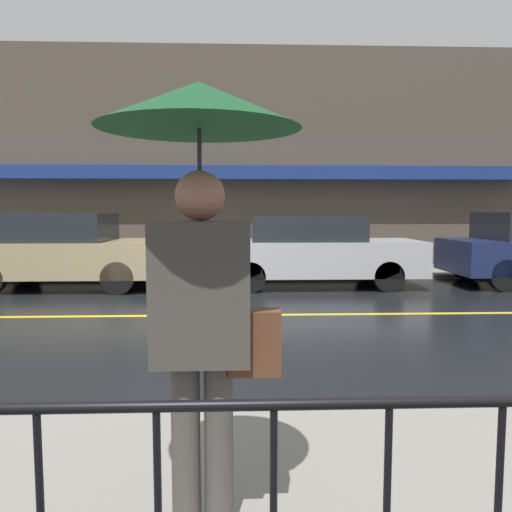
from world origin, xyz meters
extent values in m
plane|color=black|center=(0.00, 0.00, 0.00)|extent=(80.00, 80.00, 0.00)
cube|color=gray|center=(0.00, 4.92, 0.06)|extent=(28.00, 2.14, 0.11)
cube|color=gold|center=(0.00, 0.00, 0.00)|extent=(25.20, 0.12, 0.01)
cube|color=#4C4238|center=(0.00, 6.14, 2.99)|extent=(28.00, 0.30, 5.98)
cube|color=navy|center=(0.00, 5.72, 2.60)|extent=(16.80, 0.55, 0.35)
cylinder|color=#4C4742|center=(0.53, -5.35, 0.52)|extent=(0.13, 0.13, 0.82)
cylinder|color=#4C4742|center=(0.69, -5.35, 0.52)|extent=(0.13, 0.13, 0.82)
cube|color=#47423D|center=(0.61, -5.35, 1.25)|extent=(0.44, 0.27, 0.65)
sphere|color=#B5725C|center=(0.61, -5.35, 1.69)|extent=(0.22, 0.22, 0.22)
cylinder|color=#262628|center=(0.61, -5.35, 1.61)|extent=(0.02, 0.02, 0.73)
cone|color=#144723|center=(0.61, -5.35, 2.08)|extent=(0.91, 0.91, 0.20)
cube|color=brown|center=(0.85, -5.35, 1.02)|extent=(0.24, 0.12, 0.30)
cube|color=tan|center=(-2.75, 2.89, 0.63)|extent=(3.95, 1.93, 0.71)
cube|color=#1E2328|center=(-2.90, 2.89, 1.27)|extent=(2.05, 1.77, 0.57)
cylinder|color=black|center=(-1.52, 3.74, 0.32)|extent=(0.64, 0.22, 0.64)
cylinder|color=black|center=(-1.52, 2.04, 0.32)|extent=(0.64, 0.22, 0.64)
cylinder|color=black|center=(-3.97, 3.74, 0.32)|extent=(0.64, 0.22, 0.64)
cube|color=#B2B5BA|center=(2.42, 2.89, 0.62)|extent=(4.44, 1.70, 0.72)
cube|color=#1E2328|center=(2.24, 2.89, 1.24)|extent=(2.31, 1.56, 0.51)
cylinder|color=black|center=(3.79, 3.63, 0.30)|extent=(0.61, 0.22, 0.61)
cylinder|color=black|center=(3.79, 2.15, 0.30)|extent=(0.61, 0.22, 0.61)
cylinder|color=black|center=(1.04, 3.63, 0.30)|extent=(0.61, 0.22, 0.61)
cylinder|color=black|center=(1.04, 2.15, 0.30)|extent=(0.61, 0.22, 0.61)
cylinder|color=black|center=(6.12, 3.71, 0.33)|extent=(0.65, 0.22, 0.65)
cylinder|color=black|center=(6.12, 2.07, 0.33)|extent=(0.65, 0.22, 0.65)
camera|label=1|loc=(0.77, -7.59, 1.62)|focal=35.00mm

